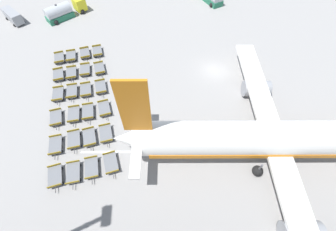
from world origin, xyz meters
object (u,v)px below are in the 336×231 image
object	(u,v)px
baggage_dolly_row_mid_a_col_e	(74,140)
baggage_dolly_row_far_col_d	(104,109)
fuel_tanker_primary	(63,11)
baggage_dolly_row_near_col_d	(56,118)
baggage_dolly_row_mid_a_col_d	(74,114)
baggage_dolly_row_mid_b_col_a	(85,53)
service_van	(13,16)
baggage_dolly_row_far_col_c	(101,87)
baggage_dolly_row_mid_b_col_e	(89,137)
baggage_dolly_row_far_col_a	(97,51)
baggage_dolly_row_near_col_a	(59,58)
baggage_dolly_row_mid_a_col_c	(72,92)
baggage_dolly_row_far_col_f	(111,163)
baggage_dolly_row_far_col_e	(106,134)
baggage_dolly_row_mid_b_col_b	(85,70)
baggage_dolly_row_mid_a_col_b	(71,73)
baggage_dolly_row_mid_b_col_c	(86,90)
airplane	(285,139)
baggage_dolly_row_near_col_b	(58,75)
baggage_dolly_row_near_col_f	(55,176)
baggage_dolly_row_mid_b_col_f	(92,168)
baggage_dolly_row_mid_a_col_f	(73,173)
baggage_dolly_row_mid_b_col_d	(88,112)
baggage_dolly_row_near_col_e	(56,145)
baggage_dolly_row_far_col_b	(100,69)
baggage_dolly_row_near_col_c	(58,94)

from	to	relation	value
baggage_dolly_row_mid_a_col_e	baggage_dolly_row_far_col_d	xyz separation A→B (m)	(-4.85, 3.47, 0.00)
fuel_tanker_primary	baggage_dolly_row_near_col_d	world-z (taller)	fuel_tanker_primary
baggage_dolly_row_far_col_d	baggage_dolly_row_near_col_d	bearing A→B (deg)	-80.26
baggage_dolly_row_mid_a_col_d	baggage_dolly_row_mid_b_col_a	xyz separation A→B (m)	(-13.26, -0.30, 0.00)
service_van	baggage_dolly_row_far_col_c	distance (m)	27.89
baggage_dolly_row_mid_b_col_e	baggage_dolly_row_far_col_a	distance (m)	17.58
baggage_dolly_row_near_col_a	baggage_dolly_row_far_col_a	bearing A→B (deg)	101.85
baggage_dolly_row_near_col_a	baggage_dolly_row_mid_a_col_c	distance (m)	8.70
baggage_dolly_row_far_col_f	baggage_dolly_row_far_col_c	bearing A→B (deg)	-168.89
baggage_dolly_row_far_col_e	baggage_dolly_row_near_col_a	bearing A→B (deg)	-149.56
service_van	baggage_dolly_row_far_col_a	size ratio (longest dim) A/B	1.49
baggage_dolly_row_mid_b_col_b	service_van	bearing A→B (deg)	-134.55
baggage_dolly_row_mid_a_col_b	baggage_dolly_row_mid_a_col_e	size ratio (longest dim) A/B	1.00
fuel_tanker_primary	baggage_dolly_row_near_col_a	bearing A→B (deg)	6.79
baggage_dolly_row_near_col_a	baggage_dolly_row_mid_b_col_c	xyz separation A→B (m)	(7.79, 5.58, 0.00)
airplane	baggage_dolly_row_near_col_b	bearing A→B (deg)	-117.17
fuel_tanker_primary	baggage_dolly_row_near_col_f	size ratio (longest dim) A/B	2.33
baggage_dolly_row_mid_b_col_f	baggage_dolly_row_mid_b_col_c	bearing A→B (deg)	-169.19
baggage_dolly_row_mid_b_col_e	baggage_dolly_row_far_col_e	xyz separation A→B (m)	(-0.40, 2.10, 0.00)
baggage_dolly_row_mid_a_col_d	baggage_dolly_row_mid_a_col_f	distance (m)	8.77
fuel_tanker_primary	baggage_dolly_row_far_col_a	distance (m)	14.59
baggage_dolly_row_mid_b_col_c	baggage_dolly_row_mid_b_col_d	bearing A→B (deg)	11.67
baggage_dolly_row_mid_a_col_b	baggage_dolly_row_mid_b_col_b	bearing A→B (deg)	104.67
baggage_dolly_row_far_col_d	baggage_dolly_row_mid_b_col_c	bearing A→B (deg)	-140.56
airplane	baggage_dolly_row_mid_a_col_b	distance (m)	32.48
baggage_dolly_row_near_col_d	baggage_dolly_row_mid_a_col_b	world-z (taller)	same
service_van	baggage_dolly_row_mid_a_col_f	bearing A→B (deg)	27.31
airplane	fuel_tanker_primary	xyz separation A→B (m)	(-33.24, -32.57, -1.81)
baggage_dolly_row_mid_b_col_f	baggage_dolly_row_far_col_f	bearing A→B (deg)	101.22
baggage_dolly_row_mid_b_col_f	baggage_dolly_row_near_col_e	bearing A→B (deg)	-124.46
baggage_dolly_row_mid_b_col_f	baggage_dolly_row_far_col_d	bearing A→B (deg)	175.44
baggage_dolly_row_far_col_a	baggage_dolly_row_mid_a_col_f	bearing A→B (deg)	-1.05
baggage_dolly_row_mid_a_col_e	baggage_dolly_row_far_col_f	world-z (taller)	same
baggage_dolly_row_near_col_e	baggage_dolly_row_mid_a_col_f	size ratio (longest dim) A/B	1.00
baggage_dolly_row_mid_a_col_d	baggage_dolly_row_mid_a_col_f	xyz separation A→B (m)	(8.65, 1.39, 0.00)
baggage_dolly_row_near_col_e	baggage_dolly_row_mid_a_col_c	xyz separation A→B (m)	(-9.14, 0.49, 0.00)
baggage_dolly_row_mid_a_col_b	baggage_dolly_row_far_col_a	bearing A→B (deg)	145.25
baggage_dolly_row_mid_a_col_d	baggage_dolly_row_far_col_d	distance (m)	4.25
baggage_dolly_row_near_col_f	baggage_dolly_row_far_col_a	world-z (taller)	same
baggage_dolly_row_mid_b_col_e	baggage_dolly_row_far_col_b	distance (m)	13.09
baggage_dolly_row_near_col_f	baggage_dolly_row_mid_a_col_f	world-z (taller)	same
baggage_dolly_row_mid_a_col_e	baggage_dolly_row_mid_a_col_f	size ratio (longest dim) A/B	1.00
baggage_dolly_row_near_col_c	baggage_dolly_row_mid_a_col_d	bearing A→B (deg)	37.17
baggage_dolly_row_mid_b_col_d	baggage_dolly_row_far_col_d	xyz separation A→B (m)	(-0.41, 2.27, 0.00)
baggage_dolly_row_mid_b_col_e	baggage_dolly_row_far_col_e	size ratio (longest dim) A/B	1.00
baggage_dolly_row_mid_b_col_b	baggage_dolly_row_mid_b_col_e	xyz separation A→B (m)	(12.92, 2.38, 0.00)
baggage_dolly_row_near_col_b	baggage_dolly_row_near_col_c	xyz separation A→B (m)	(4.18, 0.80, 0.00)
baggage_dolly_row_mid_b_col_c	baggage_dolly_row_mid_a_col_d	bearing A→B (deg)	-13.01
baggage_dolly_row_mid_b_col_c	baggage_dolly_row_mid_b_col_b	bearing A→B (deg)	-170.49
baggage_dolly_row_mid_a_col_e	baggage_dolly_row_mid_b_col_d	world-z (taller)	same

